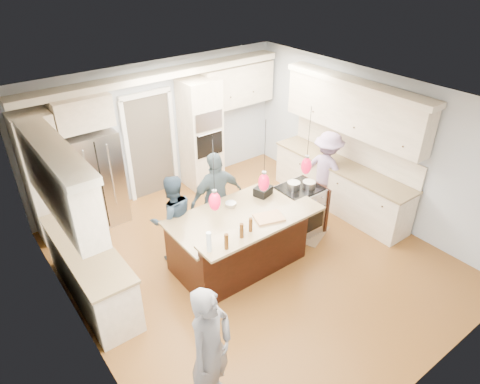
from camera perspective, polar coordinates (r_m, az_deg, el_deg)
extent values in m
plane|color=brown|center=(7.25, 1.69, -8.97)|extent=(6.00, 6.00, 0.00)
cube|color=#B2BCC6|center=(8.76, -10.66, 8.24)|extent=(5.50, 0.04, 2.70)
cube|color=#B2BCC6|center=(5.00, 24.65, -13.85)|extent=(5.50, 0.04, 2.70)
cube|color=#B2BCC6|center=(5.47, -21.43, -8.67)|extent=(0.04, 6.00, 2.70)
cube|color=#B2BCC6|center=(8.30, 16.92, 6.11)|extent=(0.04, 6.00, 2.70)
cube|color=white|center=(5.90, 2.10, 11.61)|extent=(5.50, 6.00, 0.04)
cube|color=#B7B7BC|center=(8.13, -18.80, 1.69)|extent=(0.90, 0.70, 1.80)
cube|color=#FAE7CB|center=(8.90, -5.25, 7.63)|extent=(0.72, 0.64, 2.30)
cube|color=black|center=(8.49, -4.17, 9.43)|extent=(0.60, 0.02, 0.35)
cube|color=black|center=(8.69, -4.05, 6.36)|extent=(0.60, 0.02, 0.50)
cylinder|color=#B7B7BC|center=(8.56, -3.98, 7.81)|extent=(0.55, 0.02, 0.02)
cube|color=#FAE7CB|center=(7.91, -24.60, 1.67)|extent=(0.60, 0.58, 2.30)
cube|color=#FAE7CB|center=(7.69, -20.52, 10.01)|extent=(0.95, 0.58, 0.55)
cube|color=#FAE7CB|center=(9.30, -0.39, 14.04)|extent=(1.70, 0.35, 0.85)
cube|color=beige|center=(8.22, -10.76, 15.11)|extent=(5.30, 0.38, 0.12)
cube|color=#4C443A|center=(8.77, -11.89, 5.99)|extent=(0.90, 0.06, 2.10)
cube|color=white|center=(8.35, -12.56, 12.64)|extent=(1.04, 0.06, 0.10)
cube|color=#FAE7CB|center=(8.61, 13.04, 0.77)|extent=(0.60, 3.00, 0.88)
cube|color=tan|center=(8.39, 13.40, 3.49)|extent=(0.64, 3.05, 0.04)
cube|color=#FAE7CB|center=(8.06, 14.90, 10.54)|extent=(0.35, 3.00, 0.85)
cube|color=beige|center=(7.90, 15.32, 13.78)|extent=(0.37, 3.10, 0.10)
cube|color=#FAE7CB|center=(6.71, -19.30, -10.05)|extent=(0.60, 2.20, 0.88)
cube|color=tan|center=(6.43, -20.00, -6.93)|extent=(0.64, 2.25, 0.04)
cube|color=#FAE7CB|center=(5.84, -22.95, 1.11)|extent=(0.35, 2.20, 0.85)
cube|color=beige|center=(5.64, -23.84, 5.37)|extent=(0.37, 2.30, 0.10)
cube|color=black|center=(6.95, -0.65, -6.35)|extent=(2.00, 1.00, 0.88)
cube|color=tan|center=(6.68, -0.67, -3.21)|extent=(2.10, 1.10, 0.04)
cube|color=black|center=(6.54, 2.31, -8.01)|extent=(2.00, 0.12, 1.08)
cube|color=tan|center=(6.12, 3.25, -4.58)|extent=(2.10, 0.42, 0.04)
cube|color=black|center=(7.15, 3.10, 0.14)|extent=(0.33, 0.29, 0.15)
cube|color=#B7B7BC|center=(7.69, 7.63, -2.47)|extent=(0.76, 0.66, 0.90)
cube|color=black|center=(7.53, 9.37, -3.89)|extent=(0.65, 0.01, 0.45)
cube|color=black|center=(7.45, 7.87, 0.49)|extent=(0.72, 0.59, 0.02)
cube|color=black|center=(7.95, 9.76, -1.53)|extent=(0.06, 0.71, 0.88)
cylinder|color=black|center=(5.09, -3.56, 3.72)|extent=(0.01, 0.01, 0.75)
ellipsoid|color=red|center=(5.35, -3.38, -1.28)|extent=(0.15, 0.15, 0.26)
cylinder|color=black|center=(5.53, 3.35, 6.01)|extent=(0.01, 0.01, 0.75)
ellipsoid|color=red|center=(5.77, 3.19, 1.28)|extent=(0.15, 0.15, 0.26)
cylinder|color=black|center=(6.04, 9.22, 7.88)|extent=(0.01, 0.01, 0.75)
ellipsoid|color=red|center=(6.26, 8.83, 3.45)|extent=(0.15, 0.15, 0.26)
imported|color=slate|center=(4.91, -3.91, -20.26)|extent=(0.70, 0.58, 1.66)
imported|color=#283A4E|center=(6.94, -8.92, -3.57)|extent=(0.80, 0.66, 1.52)
imported|color=#485C65|center=(7.26, -3.12, -0.80)|extent=(1.00, 0.47, 1.67)
imported|color=#A085B3|center=(8.41, 11.49, 2.87)|extent=(0.71, 1.07, 1.56)
cube|color=olive|center=(8.00, 7.44, -4.84)|extent=(1.07, 1.26, 0.01)
cylinder|color=silver|center=(5.56, -4.16, -6.65)|extent=(0.09, 0.09, 0.29)
cylinder|color=#43250C|center=(5.80, 0.21, -5.18)|extent=(0.06, 0.06, 0.22)
cylinder|color=#43250C|center=(5.60, -1.83, -6.63)|extent=(0.06, 0.06, 0.23)
cylinder|color=#43250C|center=(5.92, 1.43, -4.39)|extent=(0.07, 0.07, 0.21)
cylinder|color=#B7B7BC|center=(5.86, 0.21, -5.28)|extent=(0.07, 0.07, 0.13)
cube|color=tan|center=(6.24, 3.89, -3.43)|extent=(0.48, 0.40, 0.03)
cylinder|color=#B7B7BC|center=(7.37, 7.16, 0.86)|extent=(0.22, 0.22, 0.13)
cylinder|color=#B7B7BC|center=(7.46, 9.19, 1.00)|extent=(0.23, 0.23, 0.11)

